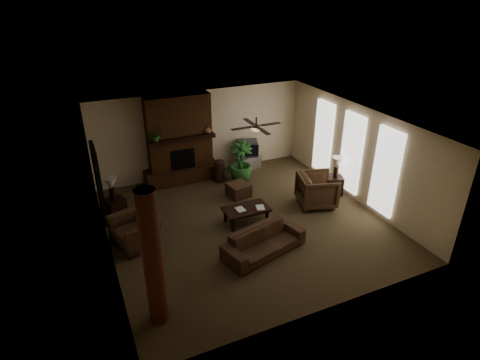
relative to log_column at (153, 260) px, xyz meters
name	(u,v)px	position (x,y,z in m)	size (l,w,h in m)	color
room_shell	(246,176)	(2.95, 2.40, 0.00)	(7.00, 7.00, 7.00)	brown
fireplace	(180,147)	(2.15, 5.62, -0.24)	(2.40, 0.70, 2.80)	#542E16
windows	(351,153)	(6.40, 2.60, -0.05)	(0.08, 3.65, 2.35)	white
log_column	(153,260)	(0.00, 0.00, 0.00)	(0.36, 0.36, 2.80)	#5D2817
doorway	(99,184)	(-0.49, 4.20, -0.35)	(0.10, 1.00, 2.10)	black
ceiling_fan	(256,128)	(3.35, 2.70, 1.13)	(1.35, 1.35, 0.37)	black
sofa	(264,238)	(2.79, 1.06, -1.00)	(2.05, 0.60, 0.80)	#4A321F
armchair_left	(135,226)	(0.10, 2.68, -0.92)	(1.10, 0.72, 0.97)	#4A321F
armchair_right	(317,189)	(5.22, 2.46, -0.88)	(1.01, 0.94, 1.04)	#4A321F
coffee_table	(246,210)	(2.96, 2.43, -1.03)	(1.20, 0.70, 0.43)	black
ottoman	(239,190)	(3.38, 3.86, -1.20)	(0.60, 0.60, 0.40)	#4A321F
tv_stand	(248,162)	(4.48, 5.55, -1.15)	(0.85, 0.50, 0.50)	silver
tv	(248,148)	(4.46, 5.54, -0.64)	(0.78, 0.71, 0.52)	#3B3B3E
floor_vase	(219,169)	(3.22, 5.01, -0.97)	(0.34, 0.34, 0.77)	#2F201A
floor_plant	(241,170)	(3.85, 4.75, -1.03)	(0.75, 1.34, 0.75)	#2C6026
side_table_left	(115,208)	(-0.20, 4.16, -1.12)	(0.50, 0.50, 0.55)	black
lamp_left	(111,185)	(-0.20, 4.11, -0.40)	(0.43, 0.43, 0.65)	black
side_table_right	(333,185)	(6.10, 2.86, -1.12)	(0.50, 0.50, 0.55)	black
lamp_right	(337,164)	(6.10, 2.80, -0.40)	(0.37, 0.37, 0.65)	black
mantel_plant	(156,136)	(1.36, 5.36, 0.32)	(0.38, 0.42, 0.33)	#2C6026
mantel_vase	(208,130)	(3.01, 5.39, 0.27)	(0.22, 0.23, 0.22)	brown
book_a	(237,206)	(2.68, 2.40, -0.83)	(0.22, 0.03, 0.29)	#999999
book_b	(256,203)	(3.21, 2.32, -0.82)	(0.21, 0.02, 0.29)	#999999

